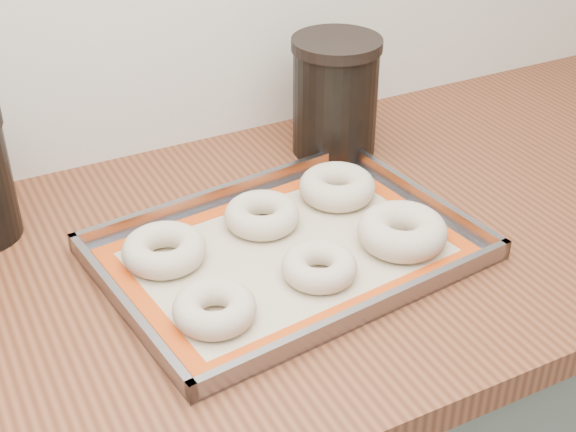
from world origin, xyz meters
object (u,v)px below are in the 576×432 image
bagel_front_right (402,231)px  bagel_back_mid (262,215)px  bagel_front_mid (319,267)px  bagel_back_right (337,187)px  canister_right (335,96)px  bagel_back_left (164,250)px  baking_tray (288,251)px  bagel_front_left (215,309)px

bagel_front_right → bagel_back_mid: (-0.14, 0.12, -0.00)m
bagel_front_mid → bagel_front_right: bearing=5.7°
bagel_front_mid → bagel_back_right: (0.11, 0.15, 0.00)m
bagel_front_mid → canister_right: size_ratio=0.51×
bagel_back_left → bagel_back_mid: bearing=6.9°
bagel_back_left → bagel_back_right: bagel_back_right is taller
bagel_back_mid → canister_right: bearing=37.6°
baking_tray → canister_right: canister_right is taller
bagel_front_left → bagel_back_left: 0.14m
canister_right → bagel_front_right: bearing=-102.1°
bagel_back_left → canister_right: size_ratio=0.58×
bagel_front_left → bagel_back_right: 0.31m
bagel_back_mid → bagel_front_left: bearing=-131.1°
bagel_back_left → bagel_back_mid: size_ratio=1.04×
bagel_front_left → canister_right: bearing=42.6°
bagel_front_left → bagel_back_left: (-0.01, 0.14, 0.00)m
bagel_back_mid → canister_right: size_ratio=0.55×
bagel_front_left → bagel_back_right: size_ratio=0.89×
bagel_back_left → bagel_back_mid: (0.14, 0.02, -0.00)m
bagel_front_mid → bagel_back_mid: (-0.01, 0.14, 0.00)m
bagel_front_left → canister_right: canister_right is taller
bagel_front_left → bagel_front_right: bearing=6.1°
bagel_back_left → bagel_front_right: bearing=-20.4°
bagel_front_mid → bagel_back_right: 0.19m
bagel_front_mid → baking_tray: bearing=98.2°
bagel_back_right → canister_right: 0.17m
baking_tray → bagel_front_left: size_ratio=5.15×
bagel_front_mid → bagel_back_left: (-0.16, 0.12, 0.00)m
baking_tray → canister_right: 0.31m
bagel_front_mid → canister_right: (0.19, 0.29, 0.07)m
bagel_front_right → bagel_back_right: size_ratio=1.08×
baking_tray → bagel_front_left: (-0.14, -0.08, 0.01)m
bagel_front_right → bagel_back_left: (-0.29, 0.11, -0.00)m
bagel_front_mid → bagel_back_mid: bagel_back_mid is taller
bagel_back_mid → bagel_front_mid: bearing=-85.3°
bagel_front_right → bagel_front_left: bearing=-173.9°
baking_tray → bagel_front_left: bagel_front_left is taller
baking_tray → bagel_back_right: (0.12, 0.09, 0.02)m
bagel_front_left → bagel_front_right: 0.28m
baking_tray → bagel_back_mid: bearing=91.6°
bagel_back_right → canister_right: bearing=61.6°
bagel_front_left → bagel_front_right: bagel_front_right is taller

